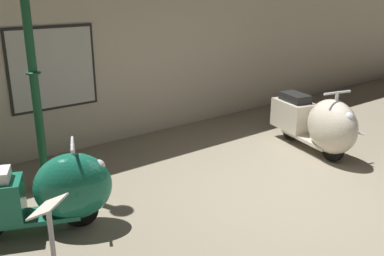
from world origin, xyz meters
name	(u,v)px	position (x,y,z in m)	size (l,w,h in m)	color
ground_plane	(290,199)	(0.00, 0.00, 0.00)	(60.00, 60.00, 0.00)	gray
showroom_back_wall	(145,45)	(-0.01, 3.50, 1.64)	(18.00, 0.24, 3.28)	#BCB29E
scooter_0	(48,192)	(-2.73, 1.19, 0.47)	(1.73, 1.09, 1.03)	black
scooter_1	(319,124)	(1.63, 0.81, 0.51)	(0.95, 1.91, 1.13)	black
lamppost	(33,68)	(-2.43, 2.23, 1.68)	(0.28, 0.28, 3.06)	#144728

